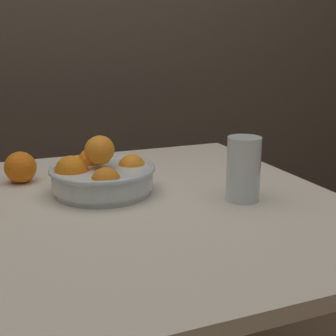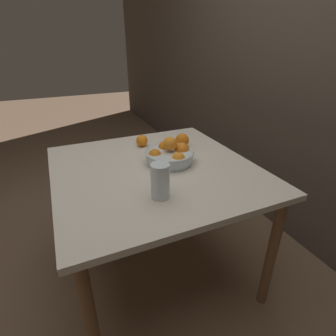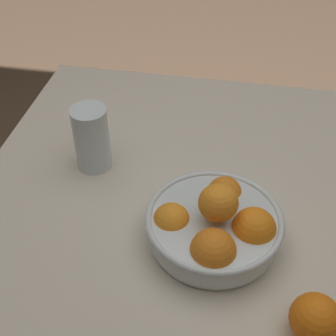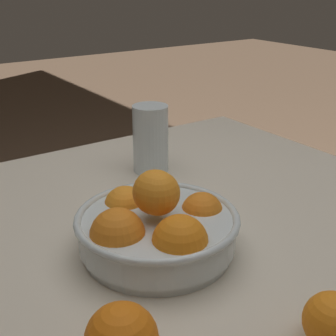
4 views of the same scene
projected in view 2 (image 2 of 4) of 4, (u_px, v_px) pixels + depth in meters
ground_plane at (157, 267)px, 1.67m from camera, size 12.00×12.00×0.00m
back_wall at (324, 40)px, 1.46m from camera, size 8.00×0.05×2.60m
dining_table at (155, 181)px, 1.39m from camera, size 1.02×1.00×0.71m
fruit_bowl at (170, 154)px, 1.39m from camera, size 0.26×0.26×0.14m
juice_glass at (160, 183)px, 1.07m from camera, size 0.08×0.08×0.15m
orange_loose_near_bowl at (182, 140)px, 1.59m from camera, size 0.08×0.08×0.08m
orange_loose_front at (142, 141)px, 1.60m from camera, size 0.07×0.07×0.07m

